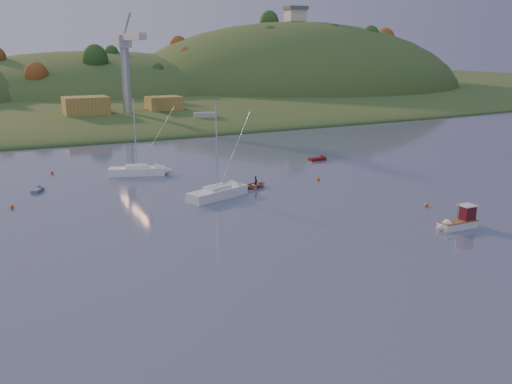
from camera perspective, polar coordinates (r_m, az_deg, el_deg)
name	(u,v)px	position (r m, az deg, el deg)	size (l,w,h in m)	color
ground	(485,310)	(48.10, 21.97, -10.93)	(500.00, 500.00, 0.00)	#363F58
far_shore	(61,94)	(261.19, -18.93, 9.28)	(620.00, 220.00, 1.50)	#2F4E1F
shore_slope	(89,108)	(197.16, -16.36, 8.06)	(640.00, 150.00, 7.00)	#2F4E1F
hill_center	(94,96)	(243.03, -15.93, 9.18)	(140.00, 120.00, 36.00)	#2F4E1F
hill_right	(294,92)	(258.39, 3.85, 9.97)	(150.00, 130.00, 60.00)	#2F4E1F
hilltop_house	(296,13)	(258.00, 3.98, 17.38)	(9.00, 7.00, 6.45)	beige
hillside_trees	(79,103)	(216.80, -17.31, 8.52)	(280.00, 50.00, 32.00)	#1A4518
wharf	(138,118)	(156.24, -11.75, 7.27)	(42.00, 16.00, 2.40)	slate
shed_west	(86,106)	(154.14, -16.64, 8.23)	(11.00, 8.00, 4.80)	olive
shed_east	(164,104)	(159.97, -9.20, 8.70)	(9.00, 7.00, 4.00)	olive
dock_crane	(126,57)	(150.94, -12.84, 13.06)	(3.20, 28.00, 20.30)	#B7B7BC
fishing_boat	(455,222)	(67.09, 19.31, -2.87)	(5.36, 1.74, 3.41)	silver
sailboat_near	(217,192)	(76.30, -3.88, -0.01)	(9.32, 5.71, 12.41)	white
sailboat_far	(137,170)	(91.75, -11.82, 2.15)	(9.01, 5.19, 11.98)	white
canoe	(256,185)	(81.86, -0.02, 0.71)	(2.58, 3.61, 0.75)	#9C7556
paddler	(256,183)	(81.78, -0.02, 0.95)	(0.53, 0.35, 1.45)	black
red_tender	(320,159)	(102.49, 6.47, 3.34)	(3.76, 1.47, 1.26)	#5B110D
grey_dinghy	(39,189)	(85.65, -20.87, 0.26)	(2.22, 2.87, 1.02)	slate
work_vessel	(205,121)	(147.14, -5.13, 7.09)	(13.95, 8.30, 3.38)	slate
buoy_0	(427,205)	(75.25, 16.69, -1.23)	(0.50, 0.50, 0.50)	#FF580D
buoy_1	(318,179)	(86.76, 6.25, 1.33)	(0.50, 0.50, 0.50)	#FF580D
buoy_2	(12,207)	(77.59, -23.23, -1.34)	(0.50, 0.50, 0.50)	#FF580D
buoy_3	(52,172)	(96.33, -19.73, 1.87)	(0.50, 0.50, 0.50)	#FF580D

